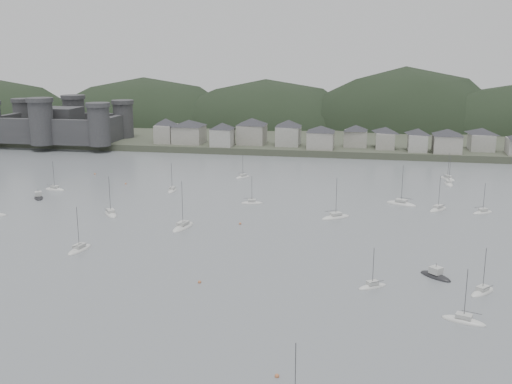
# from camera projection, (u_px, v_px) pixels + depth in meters

# --- Properties ---
(ground) EXTENTS (900.00, 900.00, 0.00)m
(ground) POSITION_uv_depth(u_px,v_px,m) (174.00, 323.00, 103.61)
(ground) COLOR slate
(ground) RESTS_ON ground
(far_shore_land) EXTENTS (900.00, 250.00, 3.00)m
(far_shore_land) POSITION_uv_depth(u_px,v_px,m) (321.00, 122.00, 385.07)
(far_shore_land) COLOR #383D2D
(far_shore_land) RESTS_ON ground
(forested_ridge) EXTENTS (851.55, 103.94, 102.57)m
(forested_ridge) POSITION_uv_depth(u_px,v_px,m) (325.00, 148.00, 362.66)
(forested_ridge) COLOR black
(forested_ridge) RESTS_ON ground
(castle) EXTENTS (66.00, 43.00, 20.00)m
(castle) POSITION_uv_depth(u_px,v_px,m) (59.00, 124.00, 295.13)
(castle) COLOR #363638
(castle) RESTS_ON far_shore_land
(waterfront_town) EXTENTS (451.48, 28.46, 12.92)m
(waterfront_town) POSITION_uv_depth(u_px,v_px,m) (413.00, 137.00, 267.36)
(waterfront_town) COLOR gray
(waterfront_town) RESTS_ON far_shore_land
(sailboat_lead) EXTENTS (3.18, 8.37, 11.23)m
(sailboat_lead) POSITION_uv_depth(u_px,v_px,m) (449.00, 184.00, 211.19)
(sailboat_lead) COLOR silver
(sailboat_lead) RESTS_ON ground
(moored_fleet) EXTENTS (239.34, 160.60, 13.73)m
(moored_fleet) POSITION_uv_depth(u_px,v_px,m) (252.00, 228.00, 158.49)
(moored_fleet) COLOR silver
(moored_fleet) RESTS_ON ground
(motor_launch_near) EXTENTS (7.31, 7.16, 3.81)m
(motor_launch_near) POSITION_uv_depth(u_px,v_px,m) (436.00, 276.00, 124.54)
(motor_launch_near) COLOR black
(motor_launch_near) RESTS_ON ground
(motor_launch_far) EXTENTS (6.24, 7.45, 3.74)m
(motor_launch_far) POSITION_uv_depth(u_px,v_px,m) (39.00, 197.00, 191.37)
(motor_launch_far) COLOR black
(motor_launch_far) RESTS_ON ground
(mooring_buoys) EXTENTS (193.41, 131.93, 0.70)m
(mooring_buoys) POSITION_uv_depth(u_px,v_px,m) (218.00, 224.00, 162.34)
(mooring_buoys) COLOR #B8673D
(mooring_buoys) RESTS_ON ground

